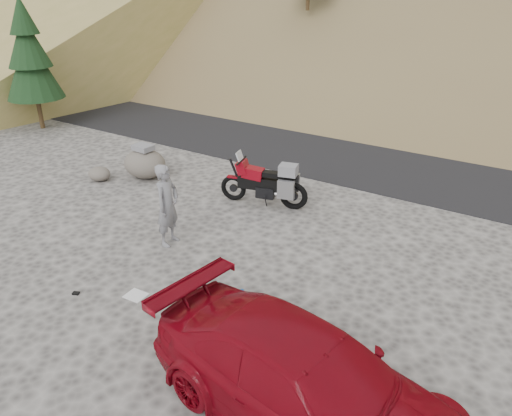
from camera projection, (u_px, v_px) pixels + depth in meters
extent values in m
plane|color=#484542|center=(173.00, 248.00, 11.59)|extent=(140.00, 140.00, 0.00)
cube|color=black|center=(336.00, 145.00, 18.41)|extent=(120.00, 7.00, 0.05)
cube|color=#9A8D46|center=(56.00, 22.00, 40.56)|extent=(45.29, 46.00, 24.26)
cylinder|color=#3C2916|center=(122.00, 10.00, 30.98)|extent=(0.15, 0.15, 1.26)
cylinder|color=#3C2916|center=(39.00, 109.00, 20.05)|extent=(0.18, 0.18, 1.54)
cone|color=black|center=(31.00, 66.00, 19.32)|extent=(2.20, 2.20, 2.47)
cone|color=black|center=(26.00, 41.00, 18.91)|extent=(1.65, 1.65, 1.93)
cone|color=black|center=(21.00, 14.00, 18.51)|extent=(1.10, 1.10, 1.39)
torus|color=black|center=(233.00, 188.00, 13.85)|extent=(0.74, 0.31, 0.73)
cylinder|color=black|center=(233.00, 188.00, 13.85)|extent=(0.23, 0.12, 0.22)
torus|color=black|center=(294.00, 196.00, 13.35)|extent=(0.79, 0.34, 0.78)
cylinder|color=black|center=(294.00, 196.00, 13.35)|extent=(0.26, 0.15, 0.24)
cylinder|color=black|center=(236.00, 175.00, 13.64)|extent=(0.42, 0.17, 0.90)
cylinder|color=black|center=(241.00, 161.00, 13.41)|extent=(0.22, 0.68, 0.05)
cube|color=black|center=(262.00, 183.00, 13.50)|extent=(1.36, 0.59, 0.33)
cube|color=black|center=(266.00, 192.00, 13.57)|extent=(0.57, 0.45, 0.31)
cube|color=maroon|center=(253.00, 173.00, 13.45)|extent=(0.65, 0.47, 0.35)
cube|color=maroon|center=(243.00, 167.00, 13.48)|extent=(0.42, 0.45, 0.39)
cube|color=silver|center=(240.00, 157.00, 13.38)|extent=(0.21, 0.36, 0.28)
cube|color=black|center=(272.00, 174.00, 13.29)|extent=(0.65, 0.39, 0.13)
cube|color=black|center=(287.00, 178.00, 13.19)|extent=(0.43, 0.29, 0.11)
cube|color=#B1B1B6|center=(286.00, 190.00, 13.03)|extent=(0.46, 0.24, 0.50)
cube|color=#B1B1B6|center=(291.00, 182.00, 13.52)|extent=(0.46, 0.24, 0.50)
cube|color=gray|center=(288.00, 170.00, 13.09)|extent=(0.55, 0.48, 0.29)
cube|color=maroon|center=(233.00, 177.00, 13.70)|extent=(0.36, 0.21, 0.04)
cylinder|color=black|center=(266.00, 201.00, 13.46)|extent=(0.08, 0.23, 0.41)
cylinder|color=#B1B1B6|center=(284.00, 194.00, 13.25)|extent=(0.52, 0.22, 0.14)
imported|color=gray|center=(171.00, 243.00, 11.81)|extent=(0.57, 0.78, 1.96)
ellipsoid|color=#544F48|center=(145.00, 164.00, 15.37)|extent=(1.61, 1.47, 0.88)
cube|color=gray|center=(143.00, 147.00, 15.14)|extent=(0.68, 0.54, 0.18)
ellipsoid|color=#544F48|center=(99.00, 174.00, 15.23)|extent=(0.82, 0.77, 0.42)
cube|color=white|center=(136.00, 295.00, 9.89)|extent=(0.42, 0.38, 0.01)
cylinder|color=navy|center=(182.00, 288.00, 9.96)|extent=(0.44, 0.41, 0.17)
cylinder|color=navy|center=(242.00, 295.00, 9.70)|extent=(0.11, 0.11, 0.24)
cone|color=red|center=(209.00, 329.00, 8.85)|extent=(0.16, 0.16, 0.17)
cube|color=black|center=(76.00, 293.00, 9.93)|extent=(0.16, 0.14, 0.04)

